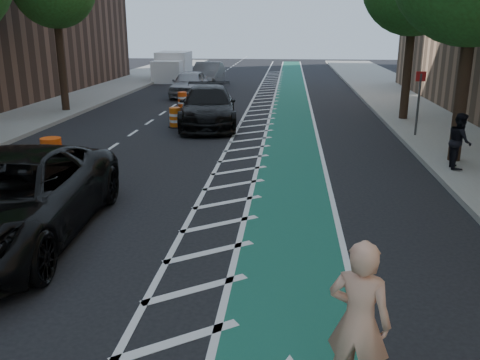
# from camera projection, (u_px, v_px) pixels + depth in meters

# --- Properties ---
(ground) EXTENTS (120.00, 120.00, 0.00)m
(ground) POSITION_uv_depth(u_px,v_px,m) (105.00, 285.00, 8.24)
(ground) COLOR black
(ground) RESTS_ON ground
(bike_lane) EXTENTS (2.00, 90.00, 0.01)m
(bike_lane) POSITION_uv_depth(u_px,v_px,m) (291.00, 148.00, 17.48)
(bike_lane) COLOR #19574B
(bike_lane) RESTS_ON ground
(buffer_strip) EXTENTS (1.40, 90.00, 0.01)m
(buffer_strip) POSITION_uv_depth(u_px,v_px,m) (248.00, 147.00, 17.62)
(buffer_strip) COLOR silver
(buffer_strip) RESTS_ON ground
(curb_right) EXTENTS (0.12, 90.00, 0.16)m
(curb_right) POSITION_uv_depth(u_px,v_px,m) (412.00, 149.00, 17.08)
(curb_right) COLOR gray
(curb_right) RESTS_ON ground
(curb_left) EXTENTS (0.12, 90.00, 0.16)m
(curb_left) POSITION_uv_depth(u_px,v_px,m) (13.00, 140.00, 18.40)
(curb_left) COLOR gray
(curb_left) RESTS_ON ground
(sign_post) EXTENTS (0.35, 0.08, 2.47)m
(sign_post) POSITION_uv_depth(u_px,v_px,m) (418.00, 103.00, 18.57)
(sign_post) COLOR #4C4C4C
(sign_post) RESTS_ON ground
(skateboarder) EXTENTS (0.80, 0.67, 1.86)m
(skateboarder) POSITION_uv_depth(u_px,v_px,m) (359.00, 322.00, 5.34)
(skateboarder) COLOR tan
(skateboarder) RESTS_ON skateboard
(suv_near) EXTENTS (3.22, 6.32, 1.71)m
(suv_near) POSITION_uv_depth(u_px,v_px,m) (9.00, 199.00, 9.73)
(suv_near) COLOR black
(suv_near) RESTS_ON ground
(suv_far) EXTENTS (3.02, 5.87, 1.63)m
(suv_far) POSITION_uv_depth(u_px,v_px,m) (208.00, 106.00, 21.25)
(suv_far) COLOR black
(suv_far) RESTS_ON ground
(car_silver) EXTENTS (1.84, 4.51, 1.53)m
(car_silver) POSITION_uv_depth(u_px,v_px,m) (189.00, 84.00, 30.18)
(car_silver) COLOR #97969B
(car_silver) RESTS_ON ground
(car_grey) EXTENTS (1.78, 5.01, 1.65)m
(car_grey) POSITION_uv_depth(u_px,v_px,m) (208.00, 74.00, 35.27)
(car_grey) COLOR #595A5E
(car_grey) RESTS_ON ground
(pedestrian) EXTENTS (0.65, 0.81, 1.58)m
(pedestrian) POSITION_uv_depth(u_px,v_px,m) (459.00, 141.00, 14.28)
(pedestrian) COLOR black
(pedestrian) RESTS_ON sidewalk_right
(box_truck) EXTENTS (2.41, 5.15, 2.13)m
(box_truck) POSITION_uv_depth(u_px,v_px,m) (172.00, 67.00, 39.26)
(box_truck) COLOR white
(box_truck) RESTS_ON ground
(barrel_a) EXTENTS (0.74, 0.74, 1.01)m
(barrel_a) POSITION_uv_depth(u_px,v_px,m) (52.00, 156.00, 14.48)
(barrel_a) COLOR #FA4D0D
(barrel_a) RESTS_ON ground
(barrel_b) EXTENTS (0.60, 0.60, 0.82)m
(barrel_b) POSITION_uv_depth(u_px,v_px,m) (175.00, 118.00, 21.03)
(barrel_b) COLOR #D8580B
(barrel_b) RESTS_ON ground
(barrel_c) EXTENTS (0.59, 0.59, 0.81)m
(barrel_c) POSITION_uv_depth(u_px,v_px,m) (182.00, 100.00, 26.14)
(barrel_c) COLOR #FF4D0D
(barrel_c) RESTS_ON ground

